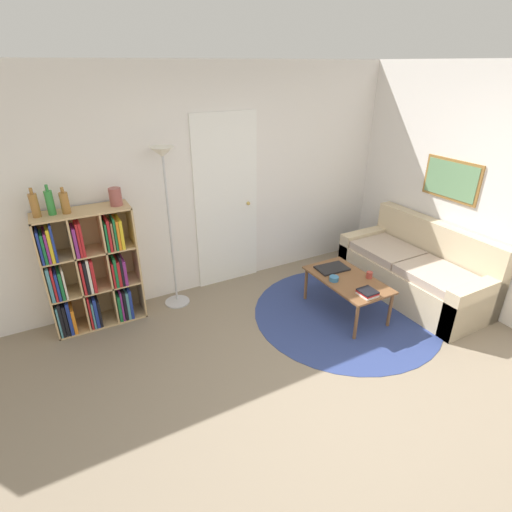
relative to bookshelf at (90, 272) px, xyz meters
The scene contains 16 objects.
ground_plane 2.82m from the bookshelf, 55.45° to the right, with size 14.00×14.00×0.00m, color gray.
wall_back 1.72m from the bookshelf, ahead, with size 7.58×0.11×2.60m.
wall_right 4.07m from the bookshelf, 15.02° to the right, with size 0.08×5.46×2.60m.
rug 2.81m from the bookshelf, 25.29° to the right, with size 2.06×2.06×0.01m.
bookshelf is the anchor object (origin of this frame).
floor_lamp 1.17m from the bookshelf, ahead, with size 0.29×0.29×1.81m.
couch 3.72m from the bookshelf, 19.18° to the right, with size 0.81×1.77×0.87m.
coffee_table 2.74m from the bookshelf, 24.56° to the right, with size 0.55×0.96×0.43m.
laptop 2.63m from the bookshelf, 19.43° to the right, with size 0.37×0.26×0.02m.
bowl 2.57m from the bookshelf, 25.35° to the right, with size 0.10×0.10×0.05m.
book_stack_on_table 2.86m from the bookshelf, 31.52° to the right, with size 0.18×0.19×0.06m.
cup 2.97m from the bookshelf, 24.59° to the right, with size 0.07×0.07×0.07m.
bottle_left 0.85m from the bookshelf, behind, with size 0.08×0.08×0.28m.
bottle_middle 0.82m from the bookshelf, behind, with size 0.07×0.07×0.29m.
bottle_right 0.78m from the bookshelf, behind, with size 0.08×0.08×0.25m.
vase_on_shelf 0.84m from the bookshelf, ahead, with size 0.12×0.12×0.18m.
Camera 1 is at (-1.79, -1.74, 2.56)m, focal length 28.00 mm.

